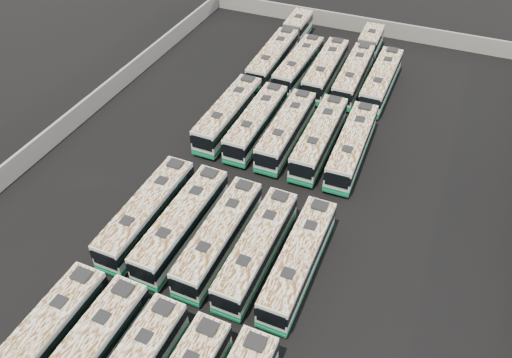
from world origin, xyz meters
name	(u,v)px	position (x,y,z in m)	size (l,w,h in m)	color
ground	(262,195)	(0.00, 0.00, 0.00)	(140.00, 140.00, 0.00)	black
perimeter_wall	(262,186)	(0.00, 0.00, 1.10)	(45.20, 73.20, 2.20)	gray
bus_front_far_left	(38,346)	(-7.29, -20.34, 1.70)	(2.63, 11.81, 3.32)	silver
bus_midfront_far_left	(147,212)	(-7.33, -7.21, 1.68)	(2.54, 11.69, 3.29)	silver
bus_midfront_left	(182,223)	(-4.07, -7.19, 1.69)	(2.68, 11.78, 3.31)	silver
bus_midfront_center	(219,236)	(-0.69, -7.26, 1.65)	(2.53, 11.48, 3.23)	silver
bus_midfront_right	(257,249)	(2.55, -7.28, 1.64)	(2.49, 11.43, 3.22)	silver
bus_midfront_far_right	(299,260)	(5.89, -7.09, 1.65)	(2.44, 11.44, 3.22)	silver
bus_midback_far_left	(229,114)	(-7.28, 8.38, 1.71)	(2.58, 11.90, 3.35)	silver
bus_midback_left	(257,122)	(-4.04, 8.20, 1.67)	(2.50, 11.58, 3.26)	silver
bus_midback_center	(286,130)	(-0.76, 8.12, 1.66)	(2.55, 11.57, 3.25)	silver
bus_midback_right	(319,137)	(2.67, 8.17, 1.70)	(2.64, 11.80, 3.32)	silver
bus_midback_far_right	(352,146)	(5.96, 8.18, 1.68)	(2.74, 11.74, 3.29)	silver
bus_back_far_left	(282,47)	(-7.45, 24.45, 1.72)	(2.95, 18.58, 3.36)	silver
bus_back_left	(299,65)	(-4.04, 21.17, 1.64)	(2.64, 11.44, 3.21)	silver
bus_back_center	(325,70)	(-0.70, 21.22, 1.69)	(2.72, 11.79, 3.31)	silver
bus_back_right	(359,63)	(2.58, 24.40, 1.64)	(2.78, 17.81, 3.22)	silver
bus_back_far_right	(381,80)	(5.88, 21.34, 1.69)	(2.56, 11.76, 3.31)	silver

